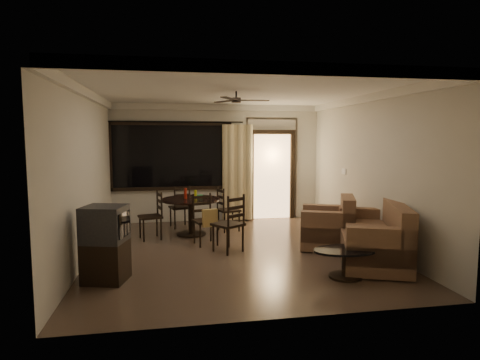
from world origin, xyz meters
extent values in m
plane|color=#7F6651|center=(0.00, 0.00, 0.00)|extent=(5.50, 5.50, 0.00)
plane|color=beige|center=(0.00, 2.75, 1.40)|extent=(5.00, 0.00, 5.00)
plane|color=beige|center=(0.00, -2.75, 1.40)|extent=(5.00, 0.00, 5.00)
plane|color=beige|center=(-2.50, 0.00, 1.40)|extent=(0.00, 5.50, 5.50)
plane|color=beige|center=(2.50, 0.00, 1.40)|extent=(0.00, 5.50, 5.50)
plane|color=white|center=(0.00, 0.00, 2.80)|extent=(5.50, 5.50, 0.00)
cube|color=black|center=(-1.10, 2.72, 1.57)|extent=(2.70, 0.04, 1.45)
cylinder|color=black|center=(-1.00, 2.63, 2.38)|extent=(3.20, 0.03, 0.03)
cube|color=#FFC684|center=(1.35, 2.71, 1.05)|extent=(0.91, 0.03, 2.08)
cube|color=white|center=(2.48, 1.05, 1.30)|extent=(0.02, 0.18, 0.12)
cylinder|color=black|center=(0.00, 0.00, 2.74)|extent=(0.03, 0.03, 0.12)
cylinder|color=black|center=(0.00, 0.00, 2.65)|extent=(0.16, 0.16, 0.08)
cylinder|color=black|center=(-0.72, 1.35, 0.74)|extent=(1.21, 1.21, 0.04)
cylinder|color=black|center=(-0.72, 1.35, 0.37)|extent=(0.12, 0.12, 0.71)
cylinder|color=black|center=(-0.72, 1.35, 0.02)|extent=(0.61, 0.61, 0.03)
cylinder|color=maroon|center=(-0.83, 1.37, 0.87)|extent=(0.06, 0.06, 0.22)
cylinder|color=#BCBD14|center=(-0.63, 1.32, 0.85)|extent=(0.06, 0.06, 0.18)
cube|color=#268144|center=(-0.54, 1.53, 0.78)|extent=(0.14, 0.10, 0.05)
cube|color=black|center=(-1.54, 1.13, 0.45)|extent=(0.52, 0.52, 0.04)
cube|color=black|center=(0.10, 1.58, 0.45)|extent=(0.52, 0.52, 0.04)
cube|color=black|center=(-0.50, 0.53, 0.45)|extent=(0.52, 0.52, 0.04)
cube|color=tan|center=(-0.44, 0.31, 0.55)|extent=(0.29, 0.15, 0.32)
cube|color=black|center=(-0.93, 2.12, 0.45)|extent=(0.52, 0.52, 0.04)
cube|color=black|center=(-2.05, -1.18, 0.28)|extent=(0.66, 0.63, 0.56)
cube|color=black|center=(-2.05, -1.18, 0.82)|extent=(0.66, 0.63, 0.50)
cube|color=black|center=(-1.78, -1.25, 0.82)|extent=(0.12, 0.39, 0.34)
cube|color=#483021|center=(2.05, -1.02, 0.25)|extent=(1.51, 2.00, 0.45)
cube|color=#483021|center=(2.39, -1.15, 0.61)|extent=(0.83, 1.75, 0.73)
cube|color=#483021|center=(1.77, -1.77, 0.47)|extent=(0.96, 0.52, 0.56)
cube|color=#483021|center=(2.33, -0.28, 0.47)|extent=(0.96, 0.52, 0.56)
cube|color=#483021|center=(2.00, -1.01, 0.50)|extent=(1.17, 1.70, 0.13)
cube|color=#483021|center=(1.68, -0.06, 0.24)|extent=(1.20, 1.20, 0.43)
cube|color=#483021|center=(2.01, -0.19, 0.60)|extent=(0.54, 0.94, 0.71)
cube|color=#483021|center=(1.55, -0.40, 0.46)|extent=(0.93, 0.52, 0.54)
cube|color=#483021|center=(1.82, 0.28, 0.46)|extent=(0.93, 0.52, 0.54)
cube|color=#483021|center=(1.63, -0.04, 0.49)|extent=(0.87, 0.90, 0.13)
ellipsoid|color=navy|center=(1.63, -0.04, 0.60)|extent=(0.39, 0.33, 0.12)
ellipsoid|color=black|center=(1.32, -1.63, 0.40)|extent=(0.96, 0.58, 0.03)
cylinder|color=black|center=(1.32, -1.63, 0.20)|extent=(0.11, 0.11, 0.38)
cylinder|color=black|center=(1.32, -1.63, 0.02)|extent=(0.47, 0.47, 0.03)
cube|color=black|center=(-0.15, -0.01, 0.49)|extent=(0.63, 0.63, 0.04)
camera|label=1|loc=(-1.15, -6.88, 2.00)|focal=30.00mm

